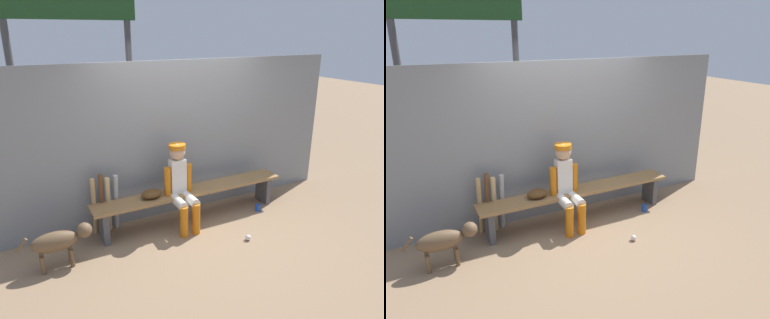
% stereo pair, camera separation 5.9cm
% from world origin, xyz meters
% --- Properties ---
extents(ground_plane, '(30.00, 30.00, 0.00)m').
position_xyz_m(ground_plane, '(0.00, 0.00, 0.00)').
color(ground_plane, '#937556').
extents(chainlink_fence, '(5.19, 0.03, 2.24)m').
position_xyz_m(chainlink_fence, '(0.00, 0.36, 1.12)').
color(chainlink_fence, gray).
rests_on(chainlink_fence, ground_plane).
extents(dugout_bench, '(2.87, 0.36, 0.47)m').
position_xyz_m(dugout_bench, '(0.00, 0.00, 0.38)').
color(dugout_bench, olive).
rests_on(dugout_bench, ground_plane).
extents(player_seated, '(0.41, 0.55, 1.18)m').
position_xyz_m(player_seated, '(-0.22, -0.11, 0.65)').
color(player_seated, silver).
rests_on(player_seated, ground_plane).
extents(baseball_glove, '(0.28, 0.20, 0.12)m').
position_xyz_m(baseball_glove, '(-0.62, 0.00, 0.53)').
color(baseball_glove, '#593819').
rests_on(baseball_glove, dugout_bench).
extents(bat_aluminum_silver, '(0.08, 0.16, 0.81)m').
position_xyz_m(bat_aluminum_silver, '(-1.04, 0.23, 0.41)').
color(bat_aluminum_silver, '#B7B7BC').
rests_on(bat_aluminum_silver, ground_plane).
extents(bat_wood_natural, '(0.08, 0.19, 0.82)m').
position_xyz_m(bat_wood_natural, '(-1.16, 0.19, 0.41)').
color(bat_wood_natural, tan).
rests_on(bat_wood_natural, ground_plane).
extents(bat_wood_dark, '(0.09, 0.15, 0.87)m').
position_xyz_m(bat_wood_dark, '(-1.24, 0.19, 0.44)').
color(bat_wood_dark, brown).
rests_on(bat_wood_dark, ground_plane).
extents(bat_wood_tan, '(0.08, 0.15, 0.83)m').
position_xyz_m(bat_wood_tan, '(-1.34, 0.21, 0.41)').
color(bat_wood_tan, tan).
rests_on(bat_wood_tan, ground_plane).
extents(baseball, '(0.07, 0.07, 0.07)m').
position_xyz_m(baseball, '(0.39, -0.85, 0.04)').
color(baseball, white).
rests_on(baseball, ground_plane).
extents(cup_on_ground, '(0.08, 0.08, 0.11)m').
position_xyz_m(cup_on_ground, '(1.01, -0.25, 0.06)').
color(cup_on_ground, '#1E47AD').
rests_on(cup_on_ground, ground_plane).
extents(cup_on_bench, '(0.08, 0.08, 0.11)m').
position_xyz_m(cup_on_bench, '(-0.35, 0.08, 0.53)').
color(cup_on_bench, '#1E47AD').
rests_on(cup_on_bench, dugout_bench).
extents(scoreboard, '(2.21, 0.27, 3.88)m').
position_xyz_m(scoreboard, '(-1.13, 1.48, 2.73)').
color(scoreboard, '#3F3F42').
rests_on(scoreboard, ground_plane).
extents(dog, '(0.84, 0.20, 0.49)m').
position_xyz_m(dog, '(-1.86, -0.31, 0.34)').
color(dog, brown).
rests_on(dog, ground_plane).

